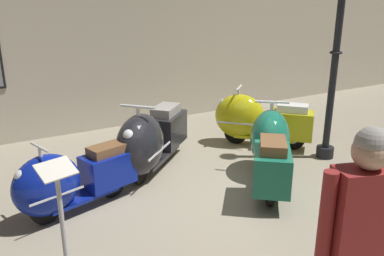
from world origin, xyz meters
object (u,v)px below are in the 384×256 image
Objects in this scene: visitor_1 at (359,234)px; scooter_2 at (270,148)px; scooter_0 at (67,181)px; info_stanchion at (63,228)px; scooter_1 at (149,141)px; lamppost at (336,49)px; scooter_3 at (255,120)px.

scooter_2 is at bearing -11.67° from visitor_1.
scooter_0 is 1.10m from info_stanchion.
scooter_0 is at bearing 40.64° from visitor_1.
scooter_1 is 3.66m from visitor_1.
scooter_0 is at bearing 175.80° from lamppost.
lamppost reaches higher than scooter_3.
scooter_1 is 2.12m from scooter_3.
scooter_0 is at bearing 60.51° from scooter_3.
scooter_1 is 2.31m from info_stanchion.
scooter_1 is 1.08× the size of scooter_3.
visitor_1 is (-1.51, -2.52, 0.51)m from scooter_2.
info_stanchion is at bearing 56.11° from visitor_1.
visitor_1 is at bearing 46.12° from scooter_1.
scooter_2 is 1.07× the size of scooter_3.
lamppost is at bearing -27.59° from visitor_1.
scooter_0 is 0.50× the size of lamppost.
scooter_1 is at bearing 16.92° from visitor_1.
info_stanchion is at bearing 74.00° from scooter_3.
scooter_3 is at bearing 121.58° from lamppost.
scooter_2 is at bearing 107.37° from scooter_3.
scooter_0 is 0.93× the size of scooter_1.
scooter_2 is 2.98m from visitor_1.
lamppost is 2.94× the size of info_stanchion.
scooter_2 is (2.70, -0.51, 0.07)m from scooter_0.
scooter_0 is 3.53m from scooter_3.
visitor_1 is (-2.26, -3.78, 0.53)m from scooter_3.
visitor_1 is at bearing -136.78° from lamppost.
scooter_0 is at bearing 119.12° from scooter_2.
scooter_2 is 1.46m from scooter_3.
scooter_0 is 0.94× the size of scooter_2.
scooter_2 is (1.36, -1.10, -0.01)m from scooter_1.
scooter_2 is at bearing 99.61° from scooter_1.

